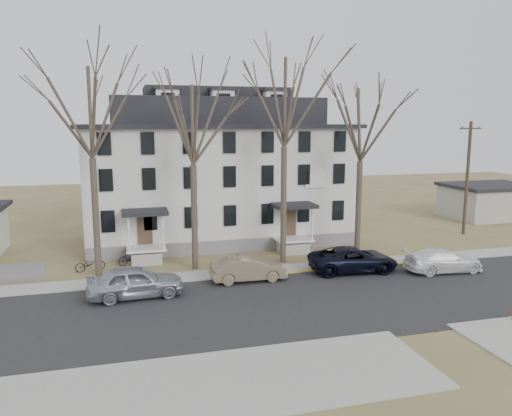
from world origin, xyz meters
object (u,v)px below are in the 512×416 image
object	(u,v)px
boarding_house	(217,173)
car_navy	(353,260)
car_tan	(248,269)
tree_mid_left	(192,119)
bicycle_left	(90,264)
car_silver	(135,282)
tree_mid_right	(362,119)
tree_far_left	(90,106)
tree_center	(285,96)
car_white	(443,261)
utility_pole_far	(467,177)
bicycle_right	(131,258)

from	to	relation	value
boarding_house	car_navy	distance (m)	14.00
boarding_house	car_tan	bearing A→B (deg)	-91.53
boarding_house	car_navy	world-z (taller)	boarding_house
tree_mid_left	car_navy	distance (m)	13.44
boarding_house	car_navy	xyz separation A→B (m)	(6.58, -11.46, -4.60)
car_tan	bicycle_left	xyz separation A→B (m)	(-9.25, 4.46, -0.26)
car_silver	tree_mid_right	bearing A→B (deg)	-76.80
car_tan	bicycle_left	bearing A→B (deg)	64.40
car_tan	tree_far_left	bearing A→B (deg)	68.47
boarding_house	tree_center	xyz separation A→B (m)	(3.00, -8.15, 5.71)
tree_far_left	car_white	size ratio (longest dim) A/B	2.76
utility_pole_far	car_tan	size ratio (longest dim) A/B	2.10
utility_pole_far	bicycle_right	bearing A→B (deg)	-175.03
car_tan	bicycle_right	distance (m)	8.54
tree_center	tree_mid_right	size ratio (longest dim) A/B	1.15
car_navy	car_white	xyz separation A→B (m)	(5.50, -1.54, -0.06)
utility_pole_far	bicycle_left	bearing A→B (deg)	-173.94
car_navy	car_white	size ratio (longest dim) A/B	1.13
car_white	bicycle_left	world-z (taller)	car_white
boarding_house	car_white	distance (m)	18.35
car_silver	bicycle_right	world-z (taller)	car_silver
car_white	tree_mid_right	bearing A→B (deg)	40.16
tree_far_left	car_white	world-z (taller)	tree_far_left
tree_mid_left	tree_mid_right	distance (m)	11.50
car_tan	car_white	distance (m)	12.47
tree_far_left	tree_mid_left	size ratio (longest dim) A/B	1.08
tree_mid_right	car_silver	size ratio (longest dim) A/B	2.50
car_navy	bicycle_left	xyz separation A→B (m)	(-16.14, 4.31, -0.29)
car_navy	car_white	distance (m)	5.71
utility_pole_far	car_silver	world-z (taller)	utility_pole_far
car_silver	car_white	world-z (taller)	car_silver
boarding_house	bicycle_right	xyz separation A→B (m)	(-7.04, -6.35, -4.87)
tree_mid_right	bicycle_right	distance (m)	18.10
utility_pole_far	car_white	xyz separation A→B (m)	(-8.42, -9.05, -4.18)
tree_center	bicycle_left	world-z (taller)	tree_center
tree_far_left	tree_mid_left	bearing A→B (deg)	0.00
car_navy	bicycle_right	xyz separation A→B (m)	(-13.63, 5.11, -0.27)
utility_pole_far	bicycle_left	size ratio (longest dim) A/B	5.09
tree_mid_left	tree_mid_right	bearing A→B (deg)	0.00
tree_mid_right	tree_center	bearing A→B (deg)	180.00
boarding_house	tree_mid_left	size ratio (longest dim) A/B	1.63
tree_center	car_tan	bearing A→B (deg)	-133.81
boarding_house	bicycle_right	distance (m)	10.66
tree_mid_left	tree_center	xyz separation A→B (m)	(6.00, 0.00, 1.48)
car_white	car_navy	bearing A→B (deg)	78.01
tree_far_left	car_navy	distance (m)	18.58
tree_far_left	bicycle_right	distance (m)	10.19
tree_center	car_tan	distance (m)	11.39
boarding_house	tree_mid_left	xyz separation A→B (m)	(-3.00, -8.15, 4.22)
car_tan	tree_mid_left	bearing A→B (deg)	38.08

